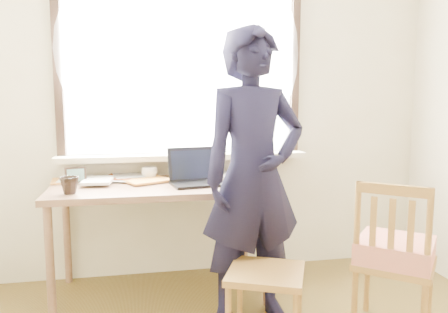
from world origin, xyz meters
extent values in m
cube|color=beige|center=(0.00, 2.00, 1.30)|extent=(3.50, 0.02, 2.60)
cube|color=white|center=(-0.20, 1.99, 1.60)|extent=(1.70, 0.01, 1.30)
cube|color=black|center=(-0.20, 1.97, 0.92)|extent=(1.82, 0.06, 0.06)
cube|color=black|center=(-1.08, 1.97, 1.60)|extent=(0.06, 0.06, 1.30)
cube|color=black|center=(0.68, 1.97, 1.60)|extent=(0.06, 0.06, 1.30)
cube|color=beige|center=(-0.20, 1.90, 0.93)|extent=(1.85, 0.20, 0.04)
cube|color=white|center=(-0.20, 1.91, 1.70)|extent=(1.95, 0.02, 1.65)
cube|color=brown|center=(-0.39, 1.63, 0.76)|extent=(1.45, 0.73, 0.04)
cylinder|color=brown|center=(-1.07, 1.32, 0.37)|extent=(0.05, 0.05, 0.74)
cylinder|color=brown|center=(-1.07, 1.94, 0.37)|extent=(0.05, 0.05, 0.74)
cylinder|color=brown|center=(0.28, 1.32, 0.37)|extent=(0.05, 0.05, 0.74)
cylinder|color=brown|center=(0.28, 1.94, 0.37)|extent=(0.05, 0.05, 0.74)
cube|color=black|center=(-0.14, 1.55, 0.79)|extent=(0.39, 0.31, 0.02)
cube|color=black|center=(-0.16, 1.67, 0.90)|extent=(0.36, 0.13, 0.24)
cube|color=black|center=(-0.16, 1.67, 0.90)|extent=(0.32, 0.11, 0.19)
cube|color=black|center=(-0.14, 1.54, 0.79)|extent=(0.33, 0.20, 0.00)
imported|color=white|center=(-0.46, 1.85, 0.82)|extent=(0.16, 0.16, 0.09)
imported|color=black|center=(-0.95, 1.42, 0.83)|extent=(0.16, 0.16, 0.11)
ellipsoid|color=black|center=(0.11, 1.53, 0.80)|extent=(0.10, 0.07, 0.04)
cube|color=white|center=(-0.98, 1.88, 0.79)|extent=(0.20, 0.24, 0.02)
cube|color=#903C1A|center=(-0.79, 1.73, 0.79)|extent=(0.24, 0.31, 0.01)
cube|color=orange|center=(-0.79, 1.78, 0.80)|extent=(0.38, 0.37, 0.02)
cube|color=white|center=(-0.64, 1.72, 0.79)|extent=(0.35, 0.34, 0.00)
cube|color=#2D5593|center=(-0.73, 1.76, 0.80)|extent=(0.24, 0.28, 0.02)
cube|color=#903C1A|center=(-0.85, 1.70, 0.80)|extent=(0.24, 0.26, 0.01)
imported|color=white|center=(-0.72, 1.88, 0.79)|extent=(0.25, 0.31, 0.03)
imported|color=white|center=(0.01, 1.90, 0.79)|extent=(0.28, 0.31, 0.02)
cube|color=black|center=(-0.96, 1.73, 0.83)|extent=(0.14, 0.04, 0.11)
cube|color=#377534|center=(-0.96, 1.73, 0.83)|extent=(0.11, 0.02, 0.08)
cube|color=olive|center=(0.14, 0.88, 0.40)|extent=(0.53, 0.52, 0.04)
cylinder|color=olive|center=(0.05, 1.11, 0.19)|extent=(0.03, 0.03, 0.38)
cylinder|color=olive|center=(0.37, 0.97, 0.19)|extent=(0.03, 0.03, 0.38)
cube|color=olive|center=(0.91, 0.86, 0.41)|extent=(0.58, 0.58, 0.04)
cylinder|color=olive|center=(1.16, 0.87, 0.20)|extent=(0.03, 0.03, 0.39)
cylinder|color=olive|center=(0.89, 1.11, 0.20)|extent=(0.03, 0.03, 0.39)
cylinder|color=olive|center=(0.66, 0.85, 0.20)|extent=(0.03, 0.03, 0.39)
cylinder|color=olive|center=(0.93, 0.60, 0.67)|extent=(0.03, 0.03, 0.48)
cylinder|color=olive|center=(0.66, 0.84, 0.67)|extent=(0.03, 0.03, 0.48)
cube|color=olive|center=(0.79, 0.72, 0.88)|extent=(0.31, 0.27, 0.06)
cube|color=olive|center=(0.87, 0.66, 0.64)|extent=(0.04, 0.04, 0.38)
cube|color=olive|center=(0.79, 0.72, 0.64)|extent=(0.04, 0.04, 0.38)
cube|color=olive|center=(0.72, 0.78, 0.64)|extent=(0.04, 0.04, 0.38)
cube|color=#B22011|center=(0.91, 0.86, 0.49)|extent=(0.57, 0.57, 0.12)
imported|color=black|center=(0.14, 1.16, 0.89)|extent=(0.72, 0.54, 1.78)
camera|label=1|loc=(-0.52, -1.33, 1.36)|focal=35.00mm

